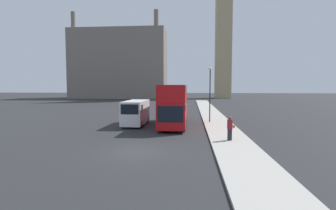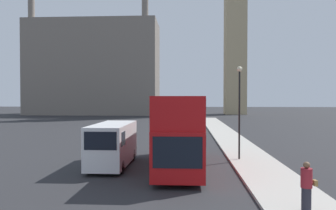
{
  "view_description": "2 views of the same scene",
  "coord_description": "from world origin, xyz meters",
  "px_view_note": "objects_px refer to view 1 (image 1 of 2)",
  "views": [
    {
      "loc": [
        3.53,
        -16.45,
        4.22
      ],
      "look_at": [
        1.17,
        10.47,
        2.28
      ],
      "focal_mm": 28.0,
      "sensor_mm": 36.0,
      "label": 1
    },
    {
      "loc": [
        2.17,
        -8.56,
        4.25
      ],
      "look_at": [
        0.66,
        17.51,
        3.7
      ],
      "focal_mm": 35.0,
      "sensor_mm": 36.0,
      "label": 2
    }
  ],
  "objects_px": {
    "red_double_decker_bus": "(174,103)",
    "pedestrian": "(230,128)",
    "street_lamp": "(210,87)",
    "white_van": "(136,112)"
  },
  "relations": [
    {
      "from": "red_double_decker_bus",
      "to": "pedestrian",
      "type": "distance_m",
      "value": 9.45
    },
    {
      "from": "red_double_decker_bus",
      "to": "street_lamp",
      "type": "height_order",
      "value": "street_lamp"
    },
    {
      "from": "red_double_decker_bus",
      "to": "white_van",
      "type": "bearing_deg",
      "value": -178.74
    },
    {
      "from": "white_van",
      "to": "street_lamp",
      "type": "xyz_separation_m",
      "value": [
        8.12,
        2.22,
        2.76
      ]
    },
    {
      "from": "red_double_decker_bus",
      "to": "white_van",
      "type": "relative_size",
      "value": 1.78
    },
    {
      "from": "red_double_decker_bus",
      "to": "street_lamp",
      "type": "xyz_separation_m",
      "value": [
        3.94,
        2.12,
        1.76
      ]
    },
    {
      "from": "pedestrian",
      "to": "street_lamp",
      "type": "distance_m",
      "value": 10.69
    },
    {
      "from": "white_van",
      "to": "pedestrian",
      "type": "relative_size",
      "value": 3.26
    },
    {
      "from": "red_double_decker_bus",
      "to": "white_van",
      "type": "height_order",
      "value": "red_double_decker_bus"
    },
    {
      "from": "red_double_decker_bus",
      "to": "street_lamp",
      "type": "relative_size",
      "value": 1.69
    }
  ]
}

